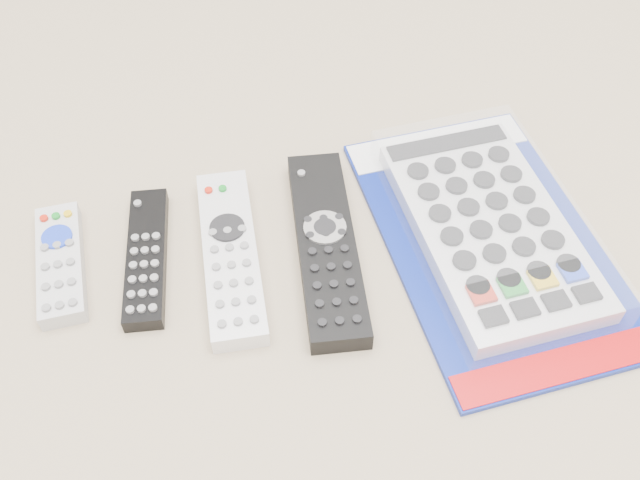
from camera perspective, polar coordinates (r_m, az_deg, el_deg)
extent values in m
plane|color=tan|center=(0.75, -1.85, -2.11)|extent=(5.00, 5.00, 0.00)
cube|color=#AEAEB0|center=(0.79, -20.03, -1.74)|extent=(0.05, 0.15, 0.02)
cylinder|color=#1A35C5|center=(0.80, -20.31, 0.25)|extent=(0.03, 0.03, 0.00)
cube|color=black|center=(0.77, -13.69, -1.25)|extent=(0.07, 0.18, 0.02)
cube|color=silver|center=(0.76, -7.17, -1.14)|extent=(0.08, 0.23, 0.02)
cylinder|color=black|center=(0.76, -7.44, 0.99)|extent=(0.04, 0.04, 0.00)
cube|color=black|center=(0.76, 0.50, -0.37)|extent=(0.10, 0.26, 0.02)
cylinder|color=#B7B7BC|center=(0.75, 0.39, 1.01)|extent=(0.05, 0.05, 0.00)
cube|color=navy|center=(0.79, 13.39, -0.02)|extent=(0.22, 0.36, 0.01)
cube|color=white|center=(0.88, 9.35, 7.60)|extent=(0.22, 0.05, 0.00)
cube|color=#AF0C0F|center=(0.72, 18.77, -9.47)|extent=(0.22, 0.04, 0.00)
cube|color=silver|center=(0.78, 13.41, 0.94)|extent=(0.16, 0.28, 0.02)
cube|color=white|center=(0.78, 13.54, 1.41)|extent=(0.17, 0.30, 0.04)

